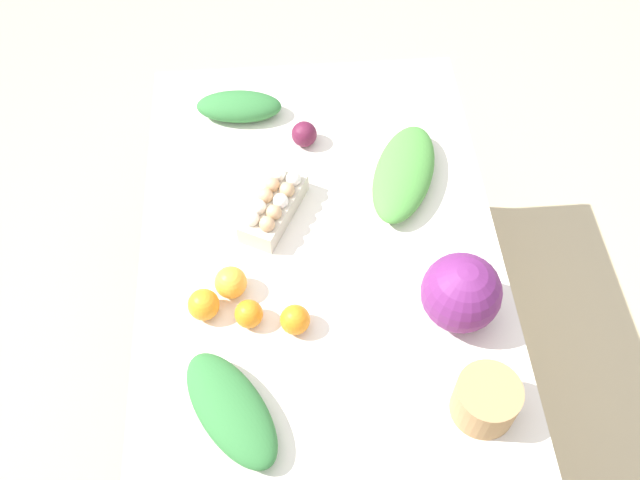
# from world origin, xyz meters

# --- Properties ---
(ground_plane) EXTENTS (8.00, 8.00, 0.00)m
(ground_plane) POSITION_xyz_m (0.00, 0.00, 0.00)
(ground_plane) COLOR #C6B289
(dining_table) EXTENTS (1.38, 0.93, 0.71)m
(dining_table) POSITION_xyz_m (0.00, 0.00, 0.62)
(dining_table) COLOR silver
(dining_table) RESTS_ON ground_plane
(cabbage_purple) EXTENTS (0.19, 0.19, 0.19)m
(cabbage_purple) POSITION_xyz_m (-0.23, -0.31, 0.80)
(cabbage_purple) COLOR #6B2366
(cabbage_purple) RESTS_ON dining_table
(egg_carton) EXTENTS (0.26, 0.20, 0.09)m
(egg_carton) POSITION_xyz_m (0.10, 0.11, 0.75)
(egg_carton) COLOR beige
(egg_carton) RESTS_ON dining_table
(paper_bag) EXTENTS (0.14, 0.14, 0.11)m
(paper_bag) POSITION_xyz_m (-0.47, -0.33, 0.76)
(paper_bag) COLOR #A87F51
(paper_bag) RESTS_ON dining_table
(greens_bunch_beet_tops) EXTENTS (0.38, 0.27, 0.08)m
(greens_bunch_beet_tops) POSITION_xyz_m (0.19, -0.24, 0.75)
(greens_bunch_beet_tops) COLOR #4C933D
(greens_bunch_beet_tops) RESTS_ON dining_table
(greens_bunch_scallion) EXTENTS (0.13, 0.26, 0.07)m
(greens_bunch_scallion) POSITION_xyz_m (0.48, 0.20, 0.74)
(greens_bunch_scallion) COLOR #337538
(greens_bunch_scallion) RESTS_ON dining_table
(greens_bunch_kale) EXTENTS (0.34, 0.28, 0.07)m
(greens_bunch_kale) POSITION_xyz_m (-0.45, 0.23, 0.74)
(greens_bunch_kale) COLOR #337538
(greens_bunch_kale) RESTS_ON dining_table
(beet_root) EXTENTS (0.07, 0.07, 0.07)m
(beet_root) POSITION_xyz_m (0.36, 0.02, 0.74)
(beet_root) COLOR #5B1933
(beet_root) RESTS_ON dining_table
(orange_0) EXTENTS (0.08, 0.08, 0.08)m
(orange_0) POSITION_xyz_m (-0.12, 0.23, 0.75)
(orange_0) COLOR #F9A833
(orange_0) RESTS_ON dining_table
(orange_1) EXTENTS (0.07, 0.07, 0.07)m
(orange_1) POSITION_xyz_m (-0.24, 0.08, 0.74)
(orange_1) COLOR orange
(orange_1) RESTS_ON dining_table
(orange_2) EXTENTS (0.08, 0.08, 0.08)m
(orange_2) POSITION_xyz_m (-0.18, 0.29, 0.74)
(orange_2) COLOR orange
(orange_2) RESTS_ON dining_table
(orange_3) EXTENTS (0.07, 0.07, 0.07)m
(orange_3) POSITION_xyz_m (-0.21, 0.19, 0.74)
(orange_3) COLOR orange
(orange_3) RESTS_ON dining_table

